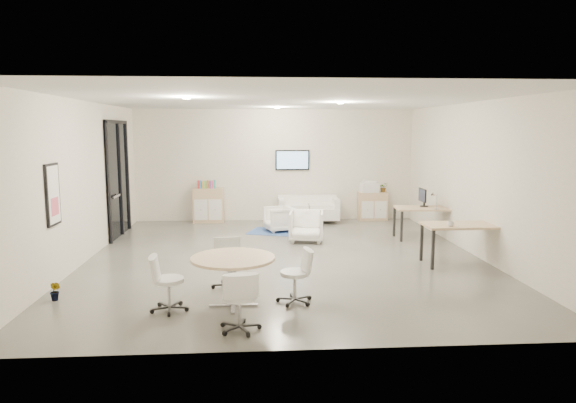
% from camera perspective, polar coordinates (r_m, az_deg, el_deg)
% --- Properties ---
extents(room_shell, '(9.60, 10.60, 4.80)m').
position_cam_1_polar(room_shell, '(10.39, -0.38, 2.34)').
color(room_shell, '#4F4E48').
rests_on(room_shell, ground).
extents(glass_door, '(0.09, 1.90, 2.85)m').
position_cam_1_polar(glass_door, '(13.30, -18.36, 2.75)').
color(glass_door, black).
rests_on(glass_door, room_shell).
extents(artwork, '(0.05, 0.54, 1.04)m').
position_cam_1_polar(artwork, '(9.40, -24.67, 0.68)').
color(artwork, black).
rests_on(artwork, room_shell).
extents(wall_tv, '(0.98, 0.06, 0.58)m').
position_cam_1_polar(wall_tv, '(14.85, 0.49, 4.62)').
color(wall_tv, black).
rests_on(wall_tv, room_shell).
extents(ceiling_spots, '(3.14, 4.14, 0.03)m').
position_cam_1_polar(ceiling_spots, '(11.18, -1.70, 10.84)').
color(ceiling_spots, '#FFEAC6').
rests_on(ceiling_spots, room_shell).
extents(sideboard_left, '(0.86, 0.45, 0.97)m').
position_cam_1_polar(sideboard_left, '(14.78, -8.82, -0.42)').
color(sideboard_left, tan).
rests_on(sideboard_left, room_shell).
extents(sideboard_right, '(0.82, 0.40, 0.82)m').
position_cam_1_polar(sideboard_right, '(15.17, 9.38, -0.50)').
color(sideboard_right, tan).
rests_on(sideboard_right, room_shell).
extents(books, '(0.50, 0.14, 0.22)m').
position_cam_1_polar(books, '(14.72, -9.04, 1.89)').
color(books, red).
rests_on(books, sideboard_left).
extents(printer, '(0.51, 0.44, 0.34)m').
position_cam_1_polar(printer, '(15.07, 9.02, 1.65)').
color(printer, white).
rests_on(printer, sideboard_right).
extents(loveseat, '(1.71, 0.87, 0.64)m').
position_cam_1_polar(loveseat, '(14.65, 2.25, -0.95)').
color(loveseat, white).
rests_on(loveseat, room_shell).
extents(blue_rug, '(1.70, 1.38, 0.01)m').
position_cam_1_polar(blue_rug, '(13.26, -1.08, -3.39)').
color(blue_rug, navy).
rests_on(blue_rug, room_shell).
extents(armchair_left, '(0.80, 0.83, 0.70)m').
position_cam_1_polar(armchair_left, '(13.31, -0.97, -1.84)').
color(armchair_left, white).
rests_on(armchair_left, room_shell).
extents(armchair_right, '(0.88, 0.84, 0.80)m').
position_cam_1_polar(armchair_right, '(12.12, 2.06, -2.57)').
color(armchair_right, white).
rests_on(armchair_right, room_shell).
extents(desk_rear, '(1.52, 0.85, 0.76)m').
position_cam_1_polar(desk_rear, '(12.81, 15.08, -0.99)').
color(desk_rear, tan).
rests_on(desk_rear, room_shell).
extents(desk_front, '(1.54, 0.78, 0.80)m').
position_cam_1_polar(desk_front, '(10.56, 18.92, -2.83)').
color(desk_front, tan).
rests_on(desk_front, room_shell).
extents(monitor, '(0.20, 0.50, 0.44)m').
position_cam_1_polar(monitor, '(12.89, 14.74, 0.49)').
color(monitor, black).
rests_on(monitor, desk_rear).
extents(round_table, '(1.25, 1.25, 0.76)m').
position_cam_1_polar(round_table, '(7.68, -6.13, -6.74)').
color(round_table, tan).
rests_on(round_table, room_shell).
extents(meeting_chairs, '(2.50, 2.50, 0.82)m').
position_cam_1_polar(meeting_chairs, '(7.75, -6.10, -8.64)').
color(meeting_chairs, white).
rests_on(meeting_chairs, room_shell).
extents(plant_cabinet, '(0.30, 0.32, 0.21)m').
position_cam_1_polar(plant_cabinet, '(15.17, 10.55, 1.45)').
color(plant_cabinet, '#3F7F3F').
rests_on(plant_cabinet, sideboard_right).
extents(plant_floor, '(0.28, 0.35, 0.14)m').
position_cam_1_polar(plant_floor, '(8.82, -24.41, -9.58)').
color(plant_floor, '#3F7F3F').
rests_on(plant_floor, room_shell).
extents(cup, '(0.13, 0.10, 0.12)m').
position_cam_1_polar(cup, '(10.21, 17.64, -2.32)').
color(cup, white).
rests_on(cup, desk_front).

